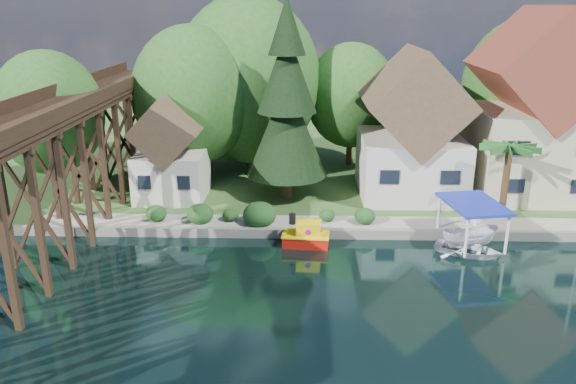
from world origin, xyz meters
The scene contains 15 objects.
ground centered at (0.00, 0.00, 0.00)m, with size 140.00×140.00×0.00m, color black.
bank centered at (0.00, 34.00, 0.25)m, with size 140.00×52.00×0.50m, color #2E5120.
seawall centered at (4.00, 8.00, 0.31)m, with size 60.00×0.40×0.62m, color slate.
promenade centered at (6.00, 9.30, 0.53)m, with size 50.00×2.60×0.06m, color gray.
trestle_bridge centered at (-16.00, 5.17, 5.35)m, with size 4.12×44.18×9.30m.
house_left centered at (7.00, 16.00, 5.14)m, with size 7.64×8.64×11.02m.
house_center centered at (16.00, 16.50, 6.42)m, with size 8.65×9.18×13.89m.
shed centered at (-11.00, 14.50, 3.83)m, with size 5.09×5.40×7.85m.
bg_trees centered at (1.00, 21.25, 7.29)m, with size 49.90×13.30×10.57m.
shrubs centered at (-4.60, 9.26, 1.23)m, with size 15.76×2.47×1.70m.
conifer centered at (-2.36, 14.70, 7.51)m, with size 5.92×5.92×14.56m.
palm_tree centered at (12.56, 10.95, 5.23)m, with size 4.63×4.63×5.42m.
tugboat centered at (-0.89, 6.80, 0.64)m, with size 3.07×1.86×2.13m.
boat_white_a centered at (8.90, 5.77, 0.41)m, with size 2.82×3.95×0.82m, color white.
boat_canopy centered at (9.31, 6.95, 1.25)m, with size 3.89×5.02×2.91m.
Camera 1 is at (-1.12, -25.65, 14.38)m, focal length 35.00 mm.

